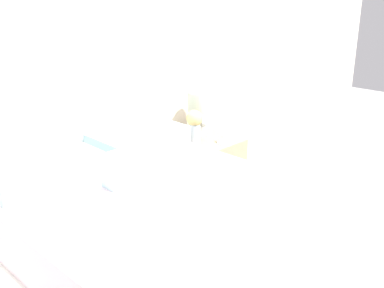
% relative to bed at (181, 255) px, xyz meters
% --- Properties ---
extents(ground_plane, '(12.00, 12.00, 0.00)m').
position_rel_bed_xyz_m(ground_plane, '(0.00, 1.00, -0.34)').
color(ground_plane, '#BCB7B2').
extents(wall_back, '(8.00, 0.06, 2.60)m').
position_rel_bed_xyz_m(wall_back, '(0.00, 1.07, 0.96)').
color(wall_back, silver).
rests_on(wall_back, ground_plane).
extents(bed, '(1.46, 2.13, 1.18)m').
position_rel_bed_xyz_m(bed, '(0.00, 0.00, 0.00)').
color(bed, white).
rests_on(bed, ground_plane).
extents(nightstand, '(0.43, 0.48, 0.55)m').
position_rel_bed_xyz_m(nightstand, '(1.00, 0.75, -0.06)').
color(nightstand, tan).
rests_on(nightstand, ground_plane).
extents(table_lamp, '(0.21, 0.21, 0.35)m').
position_rel_bed_xyz_m(table_lamp, '(1.04, 0.85, 0.47)').
color(table_lamp, white).
rests_on(table_lamp, nightstand).
extents(flower_vase, '(0.12, 0.12, 0.26)m').
position_rel_bed_xyz_m(flower_vase, '(0.86, 0.74, 0.37)').
color(flower_vase, silver).
rests_on(flower_vase, nightstand).
extents(teacup, '(0.12, 0.12, 0.07)m').
position_rel_bed_xyz_m(teacup, '(1.04, 0.60, 0.24)').
color(teacup, white).
rests_on(teacup, nightstand).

